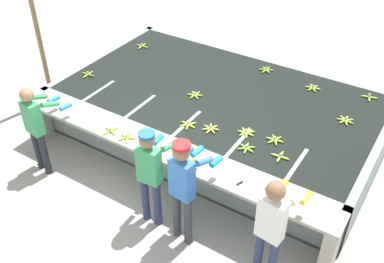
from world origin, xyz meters
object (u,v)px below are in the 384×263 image
banana_bunch_floating_10 (142,46)px  banana_bunch_ledge_1 (110,131)px  worker_2 (184,183)px  banana_bunch_floating_7 (246,148)px  banana_bunch_floating_0 (369,97)px  banana_bunch_floating_11 (266,70)px  knife_0 (244,181)px  banana_bunch_floating_12 (313,88)px  banana_bunch_floating_8 (275,140)px  support_post_left (36,26)px  banana_bunch_floating_3 (211,129)px  banana_bunch_floating_6 (188,124)px  knife_1 (155,143)px  banana_bunch_floating_9 (88,74)px  worker_1 (151,169)px  worker_3 (272,224)px  banana_bunch_floating_1 (246,132)px  banana_bunch_floating_2 (280,157)px  worker_0 (36,123)px  banana_bunch_floating_4 (195,95)px  banana_bunch_ledge_2 (190,162)px  banana_bunch_floating_5 (345,120)px  banana_bunch_ledge_0 (127,137)px

banana_bunch_floating_10 → banana_bunch_ledge_1: bearing=-61.8°
worker_2 → banana_bunch_floating_7: worker_2 is taller
banana_bunch_floating_0 → banana_bunch_floating_11: size_ratio=0.99×
knife_0 → banana_bunch_floating_12: bearing=91.5°
banana_bunch_floating_7 → banana_bunch_floating_8: bearing=56.3°
banana_bunch_floating_12 → support_post_left: bearing=-158.9°
banana_bunch_floating_3 → banana_bunch_floating_6: size_ratio=0.99×
banana_bunch_floating_11 → knife_1: banana_bunch_floating_11 is taller
banana_bunch_floating_0 → knife_1: size_ratio=0.81×
support_post_left → banana_bunch_floating_9: bearing=3.6°
worker_1 → banana_bunch_ledge_1: (-1.11, 0.45, -0.07)m
worker_3 → banana_bunch_floating_1: size_ratio=6.02×
banana_bunch_floating_2 → banana_bunch_floating_6: same height
worker_0 → knife_0: size_ratio=4.66×
knife_0 → worker_1: bearing=-154.0°
banana_bunch_floating_1 → banana_bunch_floating_4: (-1.23, 0.49, 0.00)m
worker_3 → banana_bunch_floating_8: (-0.69, 1.66, -0.13)m
worker_0 → worker_1: bearing=1.5°
worker_2 → banana_bunch_ledge_2: bearing=115.2°
banana_bunch_floating_4 → banana_bunch_floating_8: (1.67, -0.43, 0.00)m
banana_bunch_floating_0 → banana_bunch_floating_8: (-0.87, -1.97, -0.00)m
worker_2 → banana_bunch_floating_5: (1.28, 2.70, -0.14)m
banana_bunch_floating_11 → banana_bunch_ledge_1: 3.27m
banana_bunch_ledge_1 → banana_bunch_floating_0: bearing=45.3°
banana_bunch_floating_0 → banana_bunch_floating_6: same height
banana_bunch_floating_7 → banana_bunch_floating_12: (0.22, 2.14, 0.00)m
worker_2 → banana_bunch_floating_9: worker_2 is taller
banana_bunch_ledge_2 → banana_bunch_floating_2: bearing=37.6°
banana_bunch_floating_11 → banana_bunch_ledge_2: banana_bunch_ledge_2 is taller
banana_bunch_floating_5 → banana_bunch_ledge_1: banana_bunch_ledge_1 is taller
banana_bunch_floating_7 → banana_bunch_floating_3: bearing=168.9°
banana_bunch_floating_2 → banana_bunch_floating_3: (-1.18, 0.05, -0.00)m
banana_bunch_floating_5 → banana_bunch_ledge_1: size_ratio=1.01×
banana_bunch_floating_2 → banana_bunch_ledge_2: (-1.02, -0.79, 0.00)m
banana_bunch_floating_6 → banana_bunch_floating_12: (1.25, 2.10, 0.00)m
banana_bunch_floating_0 → banana_bunch_floating_12: bearing=-166.2°
knife_1 → banana_bunch_ledge_1: bearing=-169.4°
banana_bunch_floating_5 → support_post_left: support_post_left is taller
worker_1 → banana_bunch_floating_6: size_ratio=5.64×
banana_bunch_floating_0 → banana_bunch_floating_9: bearing=-156.5°
worker_3 → banana_bunch_floating_7: bearing=127.2°
worker_2 → banana_bunch_floating_2: size_ratio=5.94×
banana_bunch_floating_9 → banana_bunch_ledge_1: 1.87m
banana_bunch_floating_2 → banana_bunch_floating_6: (-1.53, -0.05, -0.00)m
banana_bunch_floating_5 → banana_bunch_floating_8: 1.30m
banana_bunch_floating_0 → banana_bunch_floating_1: same height
banana_bunch_floating_8 → banana_bunch_ledge_0: size_ratio=1.02×
banana_bunch_floating_10 → worker_1: bearing=-50.6°
banana_bunch_floating_12 → banana_bunch_ledge_0: (-1.84, -2.88, 0.00)m
worker_3 → support_post_left: bearing=164.1°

